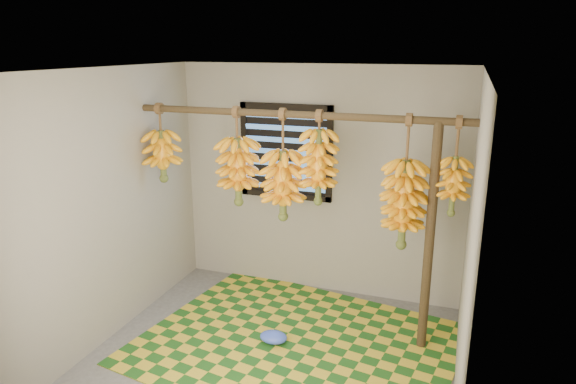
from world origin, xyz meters
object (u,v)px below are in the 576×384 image
at_px(banana_bunch_c, 283,185).
at_px(banana_bunch_d, 319,167).
at_px(woven_mat, 297,344).
at_px(banana_bunch_f, 453,186).
at_px(banana_bunch_e, 404,204).
at_px(banana_bunch_b, 238,171).
at_px(plastic_bag, 273,337).
at_px(banana_bunch_a, 162,156).
at_px(support_post, 429,241).

xyz_separation_m(banana_bunch_c, banana_bunch_d, (0.33, 0.00, 0.19)).
height_order(woven_mat, banana_bunch_f, banana_bunch_f).
bearing_deg(banana_bunch_f, banana_bunch_e, 180.00).
distance_m(banana_bunch_c, banana_bunch_f, 1.46).
distance_m(banana_bunch_b, banana_bunch_d, 0.77).
height_order(woven_mat, plastic_bag, plastic_bag).
bearing_deg(banana_bunch_c, banana_bunch_a, 180.00).
xyz_separation_m(banana_bunch_a, banana_bunch_c, (1.23, -0.00, -0.18)).
distance_m(support_post, banana_bunch_d, 1.12).
distance_m(banana_bunch_c, banana_bunch_d, 0.38).
relative_size(banana_bunch_e, banana_bunch_f, 1.40).
distance_m(woven_mat, banana_bunch_b, 1.64).
xyz_separation_m(banana_bunch_d, banana_bunch_e, (0.74, 0.00, -0.26)).
height_order(woven_mat, banana_bunch_e, banana_bunch_e).
xyz_separation_m(woven_mat, banana_bunch_e, (0.82, 0.35, 1.29)).
distance_m(plastic_bag, banana_bunch_f, 2.04).
distance_m(woven_mat, banana_bunch_a, 2.17).
relative_size(banana_bunch_a, banana_bunch_e, 0.66).
height_order(banana_bunch_d, banana_bunch_e, same).
relative_size(support_post, banana_bunch_b, 2.21).
bearing_deg(support_post, banana_bunch_f, 0.00).
xyz_separation_m(banana_bunch_a, banana_bunch_d, (1.56, -0.00, 0.01)).
distance_m(banana_bunch_d, banana_bunch_f, 1.12).
xyz_separation_m(support_post, banana_bunch_a, (-2.53, 0.00, 0.55)).
xyz_separation_m(woven_mat, banana_bunch_b, (-0.69, 0.35, 1.45)).
bearing_deg(banana_bunch_a, plastic_bag, -17.10).
relative_size(banana_bunch_a, banana_bunch_d, 0.91).
distance_m(woven_mat, banana_bunch_c, 1.42).
xyz_separation_m(support_post, banana_bunch_f, (0.15, 0.00, 0.49)).
distance_m(banana_bunch_e, banana_bunch_f, 0.43).
xyz_separation_m(woven_mat, banana_bunch_d, (0.08, 0.35, 1.55)).
bearing_deg(banana_bunch_c, woven_mat, -54.12).
bearing_deg(plastic_bag, support_post, 17.49).
xyz_separation_m(plastic_bag, banana_bunch_a, (-1.28, 0.39, 1.49)).
height_order(support_post, banana_bunch_b, banana_bunch_b).
height_order(banana_bunch_a, banana_bunch_f, same).
bearing_deg(woven_mat, banana_bunch_e, 22.81).
relative_size(support_post, plastic_bag, 7.94).
bearing_deg(woven_mat, support_post, 18.19).
height_order(support_post, banana_bunch_d, banana_bunch_d).
bearing_deg(banana_bunch_a, banana_bunch_b, -0.00).
bearing_deg(banana_bunch_b, support_post, 0.00).
bearing_deg(woven_mat, banana_bunch_a, 166.91).
relative_size(banana_bunch_a, banana_bunch_b, 0.83).
bearing_deg(plastic_bag, banana_bunch_d, 54.62).
distance_m(support_post, woven_mat, 1.49).
xyz_separation_m(plastic_bag, banana_bunch_c, (-0.05, 0.39, 1.30)).
distance_m(banana_bunch_b, banana_bunch_f, 1.89).
distance_m(plastic_bag, banana_bunch_a, 2.00).
bearing_deg(banana_bunch_c, banana_bunch_d, 0.00).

